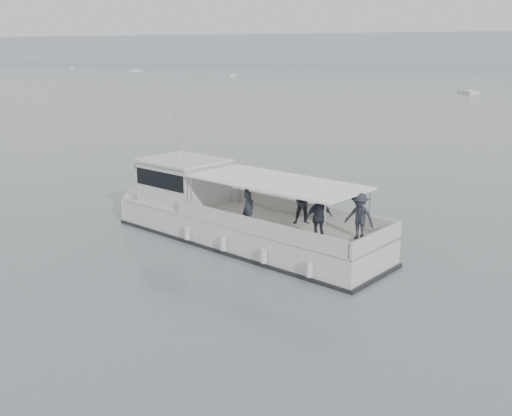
% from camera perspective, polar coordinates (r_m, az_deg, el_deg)
% --- Properties ---
extents(ground, '(1400.00, 1400.00, 0.00)m').
position_cam_1_polar(ground, '(26.34, 2.80, -2.43)').
color(ground, slate).
rests_on(ground, ground).
extents(headland, '(1400.00, 90.00, 28.00)m').
position_cam_1_polar(headland, '(584.36, 17.82, 14.90)').
color(headland, '#939EA8').
rests_on(headland, ground).
extents(tour_boat, '(14.27, 8.53, 6.19)m').
position_cam_1_polar(tour_boat, '(25.44, -3.25, -0.68)').
color(tour_boat, silver).
rests_on(tour_boat, ground).
extents(moored_fleet, '(404.33, 367.22, 9.83)m').
position_cam_1_polar(moored_fleet, '(202.53, 11.20, 12.58)').
color(moored_fleet, silver).
rests_on(moored_fleet, ground).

